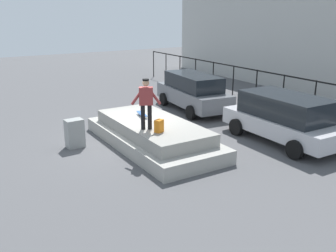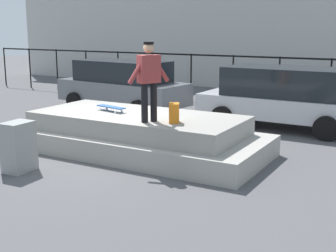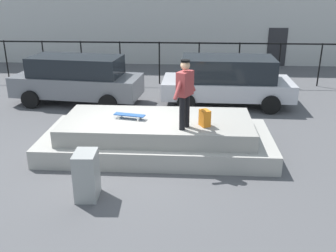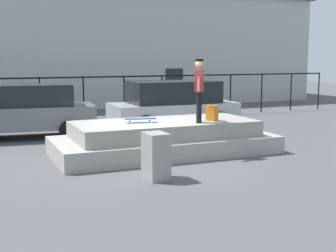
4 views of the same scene
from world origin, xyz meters
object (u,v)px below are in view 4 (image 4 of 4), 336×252
at_px(backpack, 212,113).
at_px(skateboard, 140,119).
at_px(car_silver_hatchback_mid, 173,103).
at_px(utility_box, 156,156).
at_px(car_grey_hatchback_near, 21,110).
at_px(skateboarder, 199,86).

bearing_deg(backpack, skateboard, -127.17).
distance_m(skateboard, car_silver_hatchback_mid, 5.19).
bearing_deg(utility_box, skateboard, 74.70).
xyz_separation_m(backpack, car_grey_hatchback_near, (-4.50, 4.50, -0.17)).
relative_size(car_grey_hatchback_near, car_silver_hatchback_mid, 1.02).
xyz_separation_m(backpack, car_silver_hatchback_mid, (0.95, 4.72, -0.17)).
bearing_deg(car_silver_hatchback_mid, skateboard, -123.56).
height_order(skateboarder, backpack, skateboarder).
height_order(car_grey_hatchback_near, utility_box, car_grey_hatchback_near).
bearing_deg(car_silver_hatchback_mid, backpack, -101.39).
distance_m(skateboarder, utility_box, 2.98).
relative_size(skateboard, car_grey_hatchback_near, 0.18).
distance_m(skateboarder, car_grey_hatchback_near, 6.24).
bearing_deg(skateboarder, car_silver_hatchback_mid, 73.60).
relative_size(skateboard, car_silver_hatchback_mid, 0.18).
relative_size(skateboarder, backpack, 4.07).
height_order(skateboard, backpack, backpack).
height_order(skateboarder, utility_box, skateboarder).
xyz_separation_m(skateboard, car_grey_hatchback_near, (-2.58, 4.11, -0.07)).
distance_m(backpack, utility_box, 3.20).
bearing_deg(backpack, skateboarder, -94.81).
distance_m(backpack, car_silver_hatchback_mid, 4.82).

